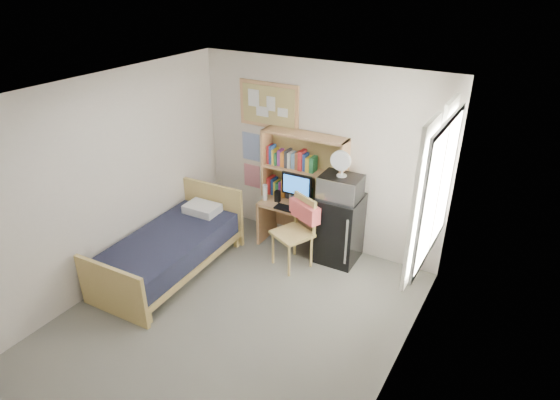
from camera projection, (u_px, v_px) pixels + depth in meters
The scene contains 26 objects.
floor at pixel (233, 321), 5.37m from camera, with size 3.60×4.20×0.02m, color gray.
ceiling at pixel (220, 96), 4.20m from camera, with size 3.60×4.20×0.02m, color silver.
wall_back at pixel (318, 157), 6.40m from camera, with size 3.60×0.04×2.60m, color white.
wall_front at pixel (43, 354), 3.17m from camera, with size 3.60×0.04×2.60m, color white.
wall_left at pixel (106, 185), 5.60m from camera, with size 0.04×4.20×2.60m, color white.
wall_right at pixel (399, 275), 3.96m from camera, with size 0.04×4.20×2.60m, color white.
window_unit at pixel (434, 190), 4.77m from camera, with size 0.10×1.40×1.70m, color white.
curtain_left at pixel (420, 205), 4.48m from camera, with size 0.04×0.55×1.70m, color white.
curtain_right at pixel (440, 176), 5.09m from camera, with size 0.04×0.55×1.70m, color white.
bulletin_board at pixel (269, 105), 6.46m from camera, with size 0.94×0.03×0.64m, color tan.
poster_wave at pixel (251, 147), 6.91m from camera, with size 0.30×0.01×0.42m, color #294DA4.
poster_japan at pixel (252, 176), 7.12m from camera, with size 0.28×0.01×0.36m, color #CE2443.
desk at pixel (298, 225), 6.66m from camera, with size 1.07×0.53×0.67m, color tan.
desk_chair at pixel (292, 233), 6.15m from camera, with size 0.50×0.50×0.99m, color #D8B766.
mini_fridge at pixel (339, 228), 6.32m from camera, with size 0.56×0.56×0.95m, color black.
bed at pixel (170, 254), 6.12m from camera, with size 0.97×1.94×0.53m, color black.
hutch at pixel (304, 168), 6.41m from camera, with size 1.20×0.31×0.99m, color tan.
monitor at pixel (297, 191), 6.36m from camera, with size 0.44×0.03×0.47m, color black.
keyboard at pixel (292, 210), 6.35m from camera, with size 0.48×0.15×0.02m, color black.
speaker_left at pixel (277, 196), 6.56m from camera, with size 0.07×0.07×0.16m, color black.
speaker_right at pixel (316, 205), 6.29m from camera, with size 0.08×0.08×0.19m, color black.
water_bottle at pixel (265, 192), 6.59m from camera, with size 0.07×0.07×0.23m, color white.
hoodie at pixel (305, 211), 6.13m from camera, with size 0.49×0.15×0.24m, color #F15E5B.
microwave at pixel (341, 187), 6.02m from camera, with size 0.52×0.40×0.30m, color silver.
desk_fan at pixel (342, 164), 5.88m from camera, with size 0.26×0.26×0.32m, color white.
pillow at pixel (202, 209), 6.57m from camera, with size 0.47×0.33×0.11m, color white.
Camera 1 is at (2.59, -3.31, 3.66)m, focal length 30.00 mm.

